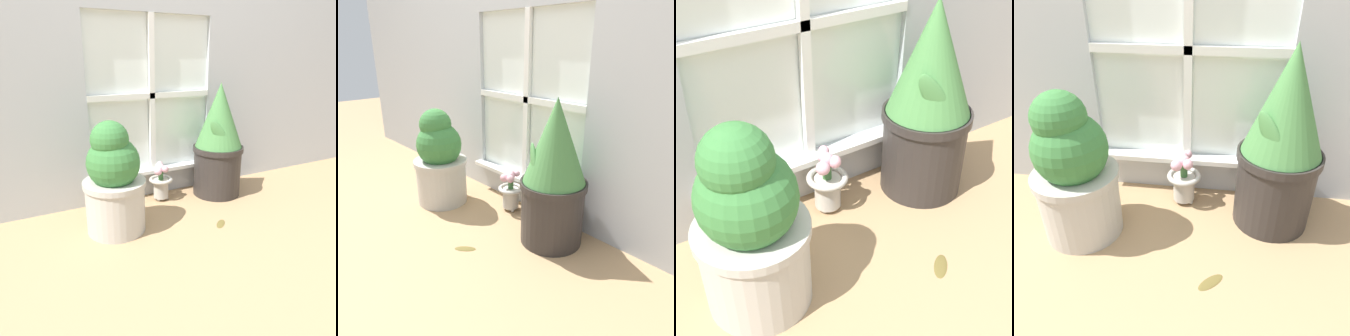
# 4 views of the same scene
# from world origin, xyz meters

# --- Properties ---
(ground_plane) EXTENTS (10.00, 10.00, 0.00)m
(ground_plane) POSITION_xyz_m (0.00, 0.00, 0.00)
(ground_plane) COLOR tan
(potted_plant_left) EXTENTS (0.34, 0.34, 0.62)m
(potted_plant_left) POSITION_xyz_m (-0.40, 0.18, 0.29)
(potted_plant_left) COLOR #B7B2A8
(potted_plant_left) RESTS_ON ground_plane
(potted_plant_right) EXTENTS (0.34, 0.34, 0.76)m
(potted_plant_right) POSITION_xyz_m (0.40, 0.36, 0.37)
(potted_plant_right) COLOR #2D2826
(potted_plant_right) RESTS_ON ground_plane
(flower_vase) EXTENTS (0.16, 0.16, 0.26)m
(flower_vase) POSITION_xyz_m (0.00, 0.44, 0.13)
(flower_vase) COLOR #BCB7AD
(flower_vase) RESTS_ON ground_plane
(fallen_leaf) EXTENTS (0.11, 0.11, 0.01)m
(fallen_leaf) POSITION_xyz_m (0.16, -0.03, 0.00)
(fallen_leaf) COLOR brown
(fallen_leaf) RESTS_ON ground_plane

